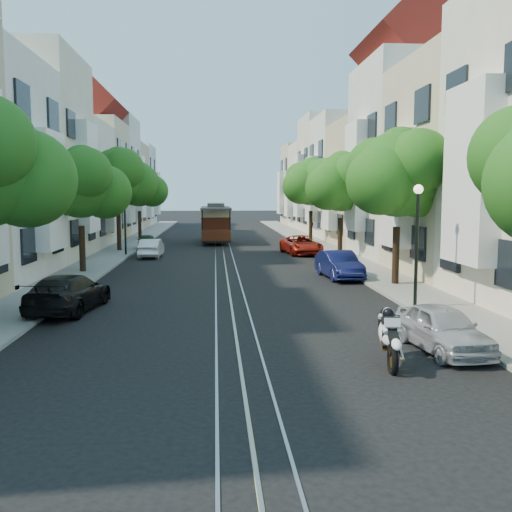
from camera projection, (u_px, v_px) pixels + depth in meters
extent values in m
plane|color=black|center=(223.00, 247.00, 43.01)|extent=(200.00, 200.00, 0.00)
cube|color=gray|center=(318.00, 246.00, 43.51)|extent=(2.50, 80.00, 0.12)
cube|color=gray|center=(125.00, 247.00, 42.48)|extent=(2.50, 80.00, 0.12)
cube|color=gray|center=(215.00, 247.00, 42.97)|extent=(0.06, 80.00, 0.02)
cube|color=gray|center=(223.00, 247.00, 43.00)|extent=(0.06, 80.00, 0.02)
cube|color=gray|center=(230.00, 247.00, 43.04)|extent=(0.06, 80.00, 0.02)
cube|color=tan|center=(223.00, 247.00, 43.01)|extent=(0.08, 80.00, 0.01)
cube|color=white|center=(474.00, 174.00, 19.29)|extent=(0.90, 3.04, 6.05)
cube|color=beige|center=(476.00, 173.00, 27.46)|extent=(7.00, 8.00, 10.00)
cube|color=white|center=(398.00, 189.00, 27.27)|extent=(0.90, 3.04, 5.50)
cube|color=silver|center=(418.00, 161.00, 35.28)|extent=(7.00, 8.00, 12.00)
cube|color=white|center=(357.00, 177.00, 35.12)|extent=(0.90, 3.04, 6.60)
cube|color=#C6B28C|center=(380.00, 187.00, 43.38)|extent=(7.00, 8.00, 9.00)
cube|color=white|center=(331.00, 197.00, 43.18)|extent=(0.90, 3.04, 4.95)
cube|color=white|center=(355.00, 180.00, 51.23)|extent=(7.00, 8.00, 10.50)
cube|color=white|center=(313.00, 189.00, 51.05)|extent=(0.90, 3.04, 5.78)
cube|color=beige|center=(336.00, 177.00, 59.11)|extent=(7.00, 8.00, 11.50)
cube|color=white|center=(300.00, 186.00, 58.94)|extent=(0.90, 3.04, 6.32)
cube|color=silver|center=(322.00, 188.00, 67.15)|extent=(7.00, 8.00, 9.50)
cube|color=white|center=(290.00, 194.00, 66.96)|extent=(0.90, 3.04, 5.23)
cube|color=beige|center=(310.00, 187.00, 75.06)|extent=(7.00, 8.00, 10.00)
cube|color=white|center=(282.00, 193.00, 74.87)|extent=(0.90, 3.04, 5.50)
cube|color=white|center=(48.00, 191.00, 26.11)|extent=(0.90, 3.04, 5.39)
cube|color=beige|center=(20.00, 162.00, 33.59)|extent=(7.00, 8.00, 11.76)
cube|color=white|center=(86.00, 178.00, 33.96)|extent=(0.90, 3.04, 6.47)
cube|color=silver|center=(58.00, 188.00, 41.68)|extent=(7.00, 8.00, 8.82)
cube|color=white|center=(111.00, 198.00, 42.03)|extent=(0.90, 3.04, 4.85)
cube|color=beige|center=(83.00, 181.00, 49.53)|extent=(7.00, 8.00, 10.29)
cube|color=white|center=(128.00, 190.00, 49.89)|extent=(0.90, 3.04, 5.66)
cube|color=silver|center=(101.00, 178.00, 57.42)|extent=(7.00, 8.00, 11.27)
cube|color=white|center=(139.00, 187.00, 57.78)|extent=(0.90, 3.04, 6.20)
cube|color=#C6B28C|center=(115.00, 188.00, 65.45)|extent=(7.00, 8.00, 9.31)
cube|color=white|center=(149.00, 195.00, 65.80)|extent=(0.90, 3.04, 5.12)
cube|color=white|center=(126.00, 187.00, 73.36)|extent=(7.00, 8.00, 9.80)
cube|color=white|center=(156.00, 193.00, 73.72)|extent=(0.90, 3.04, 5.39)
cylinder|color=black|center=(396.00, 255.00, 24.53)|extent=(0.30, 0.30, 2.45)
sphere|color=#225816|center=(398.00, 174.00, 24.16)|extent=(3.64, 3.64, 3.64)
sphere|color=#225816|center=(419.00, 184.00, 24.78)|extent=(2.91, 2.91, 2.91)
sphere|color=#225816|center=(380.00, 181.00, 23.43)|extent=(2.84, 2.84, 2.84)
sphere|color=#225816|center=(400.00, 153.00, 24.17)|extent=(2.18, 2.18, 2.18)
cylinder|color=black|center=(340.00, 237.00, 35.44)|extent=(0.30, 0.30, 2.38)
sphere|color=#225816|center=(341.00, 183.00, 35.08)|extent=(3.54, 3.54, 3.54)
sphere|color=#225816|center=(356.00, 189.00, 35.70)|extent=(2.83, 2.83, 2.83)
sphere|color=#225816|center=(328.00, 187.00, 34.35)|extent=(2.76, 2.76, 2.76)
sphere|color=#225816|center=(342.00, 168.00, 35.09)|extent=(2.12, 2.12, 2.12)
cylinder|color=black|center=(311.00, 226.00, 46.35)|extent=(0.30, 0.30, 2.52)
sphere|color=#225816|center=(311.00, 182.00, 45.96)|extent=(3.74, 3.74, 3.74)
sphere|color=#225816|center=(323.00, 187.00, 46.58)|extent=(3.00, 3.00, 3.00)
sphere|color=#225816|center=(301.00, 186.00, 45.23)|extent=(2.92, 2.92, 2.92)
sphere|color=#225816|center=(312.00, 171.00, 45.97)|extent=(2.25, 2.25, 2.25)
sphere|color=#225816|center=(27.00, 179.00, 16.81)|extent=(2.91, 2.91, 2.91)
cylinder|color=black|center=(82.00, 249.00, 28.47)|extent=(0.30, 0.30, 2.27)
sphere|color=#225816|center=(80.00, 184.00, 28.13)|extent=(3.38, 3.38, 3.38)
sphere|color=#225816|center=(105.00, 192.00, 28.75)|extent=(2.70, 2.70, 2.70)
sphere|color=#225816|center=(57.00, 190.00, 27.40)|extent=(2.64, 2.64, 2.64)
sphere|color=#225816|center=(82.00, 165.00, 28.14)|extent=(2.03, 2.03, 2.03)
cylinder|color=black|center=(119.00, 231.00, 39.36)|extent=(0.30, 0.30, 2.62)
sphere|color=#225816|center=(118.00, 177.00, 38.97)|extent=(3.90, 3.90, 3.90)
sphere|color=#225816|center=(135.00, 183.00, 39.58)|extent=(3.12, 3.12, 3.12)
sphere|color=#225816|center=(102.00, 181.00, 38.24)|extent=(3.04, 3.04, 3.04)
sphere|color=#225816|center=(119.00, 164.00, 38.98)|extent=(2.34, 2.34, 2.34)
cylinder|color=black|center=(140.00, 225.00, 50.29)|extent=(0.30, 0.30, 2.38)
sphere|color=#225816|center=(139.00, 186.00, 49.93)|extent=(3.54, 3.54, 3.54)
sphere|color=#225816|center=(152.00, 191.00, 50.54)|extent=(2.83, 2.83, 2.83)
sphere|color=#225816|center=(127.00, 190.00, 49.20)|extent=(2.76, 2.76, 2.76)
sphere|color=#225816|center=(140.00, 176.00, 49.94)|extent=(2.12, 2.12, 2.12)
cylinder|color=black|center=(417.00, 248.00, 19.43)|extent=(0.12, 0.12, 4.00)
sphere|color=#FFF2CC|center=(418.00, 189.00, 19.21)|extent=(0.32, 0.32, 0.32)
cylinder|color=black|center=(125.00, 223.00, 36.38)|extent=(0.12, 0.12, 4.00)
sphere|color=#FFF2CC|center=(124.00, 192.00, 36.17)|extent=(0.32, 0.32, 0.32)
torus|color=black|center=(393.00, 359.00, 12.61)|extent=(0.24, 0.77, 0.76)
torus|color=black|center=(383.00, 323.00, 13.84)|extent=(0.47, 0.71, 0.74)
ellipsoid|color=white|center=(388.00, 333.00, 13.18)|extent=(0.56, 1.06, 0.82)
ellipsoid|color=white|center=(390.00, 326.00, 12.93)|extent=(0.44, 0.60, 0.47)
cube|color=black|center=(394.00, 337.00, 12.51)|extent=(0.28, 0.57, 0.31)
cube|color=silver|center=(391.00, 322.00, 12.89)|extent=(0.40, 0.61, 0.31)
sphere|color=black|center=(388.00, 313.00, 13.19)|extent=(0.27, 0.27, 0.27)
cube|color=black|center=(216.00, 237.00, 47.16)|extent=(2.25, 7.70, 0.29)
cube|color=#4A1B0C|center=(216.00, 223.00, 47.04)|extent=(2.33, 4.82, 2.31)
cube|color=beige|center=(216.00, 213.00, 46.95)|extent=(2.38, 4.87, 0.58)
cube|color=#2D2D30|center=(216.00, 208.00, 46.91)|extent=(2.45, 7.70, 0.17)
cube|color=#2D2D30|center=(216.00, 205.00, 46.88)|extent=(1.37, 4.33, 0.34)
imported|color=#A7AAB3|center=(443.00, 328.00, 14.34)|extent=(1.72, 3.57, 1.18)
imported|color=#0C1240|center=(339.00, 265.00, 26.86)|extent=(1.69, 4.05, 1.30)
imported|color=maroon|center=(301.00, 245.00, 37.75)|extent=(2.60, 4.71, 1.25)
imported|color=black|center=(68.00, 293.00, 19.22)|extent=(2.36, 4.61, 1.28)
imported|color=white|center=(151.00, 248.00, 36.02)|extent=(1.33, 3.58, 1.17)
imported|color=black|center=(147.00, 242.00, 40.92)|extent=(1.78, 3.49, 1.14)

